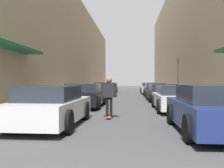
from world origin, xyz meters
The scene contains 17 objects.
ground centered at (0.00, 21.02, 0.00)m, with size 115.63×115.63×0.00m, color #424244.
curb_strip_left centered at (-4.35, 26.28, 0.06)m, with size 1.80×52.56×0.12m.
curb_strip_right centered at (4.35, 26.28, 0.06)m, with size 1.80×52.56×0.12m.
building_row_left centered at (-7.25, 26.28, 5.19)m, with size 4.90×52.56×10.38m.
building_row_right centered at (7.25, 26.28, 6.68)m, with size 4.90×52.56×13.36m.
parked_car_left_0 centered at (-2.30, 6.60, 0.62)m, with size 1.92×4.17×1.27m.
parked_car_left_1 centered at (-2.29, 12.35, 0.64)m, with size 2.01×4.27×1.29m.
parked_car_left_2 centered at (-2.41, 17.70, 0.60)m, with size 1.94×4.18×1.23m.
parked_car_left_3 centered at (-2.48, 23.44, 0.64)m, with size 2.00×4.20×1.33m.
parked_car_left_4 centered at (-2.45, 29.02, 0.62)m, with size 1.98×4.01×1.28m.
parked_car_right_0 centered at (2.43, 5.87, 0.64)m, with size 1.94×4.12×1.32m.
parked_car_right_1 centered at (2.32, 11.14, 0.60)m, with size 1.89×4.46×1.22m.
parked_car_right_2 centered at (2.43, 16.82, 0.60)m, with size 2.04×4.59×1.24m.
parked_car_right_3 centered at (2.46, 22.23, 0.62)m, with size 2.04×4.06×1.28m.
parked_car_right_4 centered at (2.35, 27.84, 0.63)m, with size 1.99×4.69×1.28m.
skateboarder centered at (-0.60, 8.37, 0.98)m, with size 0.61×0.78×1.59m.
traffic_light centered at (4.86, 23.73, 2.33)m, with size 0.16×0.22×3.59m.
Camera 1 is at (0.24, -1.16, 1.42)m, focal length 40.00 mm.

